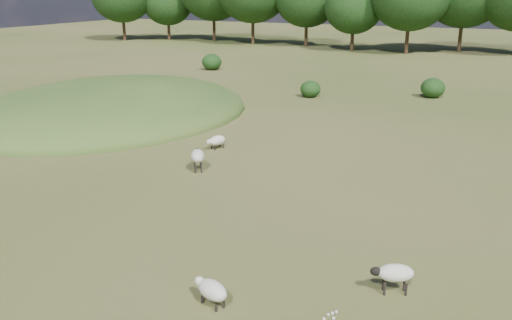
{
  "coord_description": "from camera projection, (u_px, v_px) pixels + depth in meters",
  "views": [
    {
      "loc": [
        11.55,
        -15.72,
        7.72
      ],
      "look_at": [
        2.0,
        4.0,
        1.0
      ],
      "focal_mm": 40.0,
      "sensor_mm": 36.0,
      "label": 1
    }
  ],
  "objects": [
    {
      "name": "ground",
      "position": [
        334.0,
        107.0,
        37.81
      ],
      "size": [
        160.0,
        160.0,
        0.0
      ],
      "primitive_type": "plane",
      "color": "#3A5219",
      "rests_on": "ground"
    },
    {
      "name": "mound",
      "position": [
        112.0,
        113.0,
        35.93
      ],
      "size": [
        16.0,
        20.0,
        4.0
      ],
      "primitive_type": "ellipsoid",
      "color": "#33561E",
      "rests_on": "ground"
    },
    {
      "name": "shrubs",
      "position": [
        297.0,
        75.0,
        46.78
      ],
      "size": [
        23.15,
        10.68,
        1.53
      ],
      "color": "black",
      "rests_on": "ground"
    },
    {
      "name": "sheep_1",
      "position": [
        198.0,
        156.0,
        24.65
      ],
      "size": [
        1.07,
        1.32,
        0.95
      ],
      "rotation": [
        0.0,
        0.0,
        2.15
      ],
      "color": "beige",
      "rests_on": "ground"
    },
    {
      "name": "sheep_3",
      "position": [
        212.0,
        290.0,
        14.27
      ],
      "size": [
        1.21,
        0.83,
        0.67
      ],
      "rotation": [
        0.0,
        0.0,
        2.76
      ],
      "color": "beige",
      "rests_on": "ground"
    },
    {
      "name": "sheep_4",
      "position": [
        394.0,
        273.0,
        14.78
      ],
      "size": [
        1.19,
        0.83,
        0.83
      ],
      "rotation": [
        0.0,
        0.0,
        3.55
      ],
      "color": "beige",
      "rests_on": "ground"
    },
    {
      "name": "sheep_5",
      "position": [
        217.0,
        141.0,
        28.01
      ],
      "size": [
        0.78,
        1.2,
        0.67
      ],
      "rotation": [
        0.0,
        0.0,
        4.4
      ],
      "color": "beige",
      "rests_on": "ground"
    }
  ]
}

